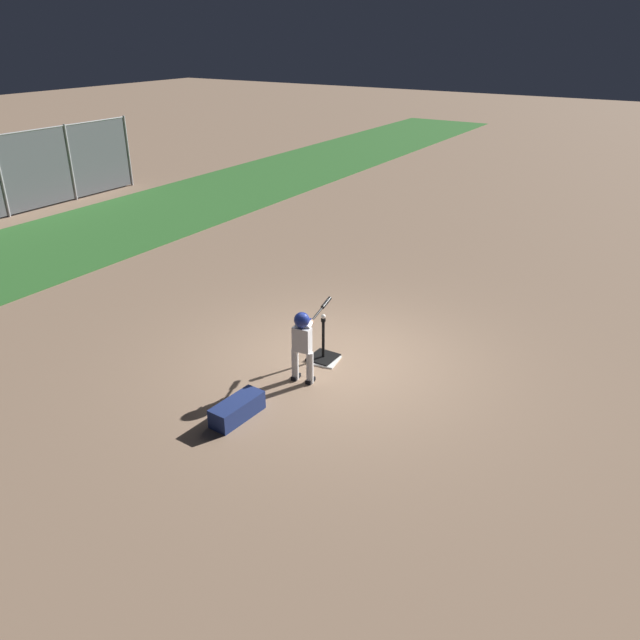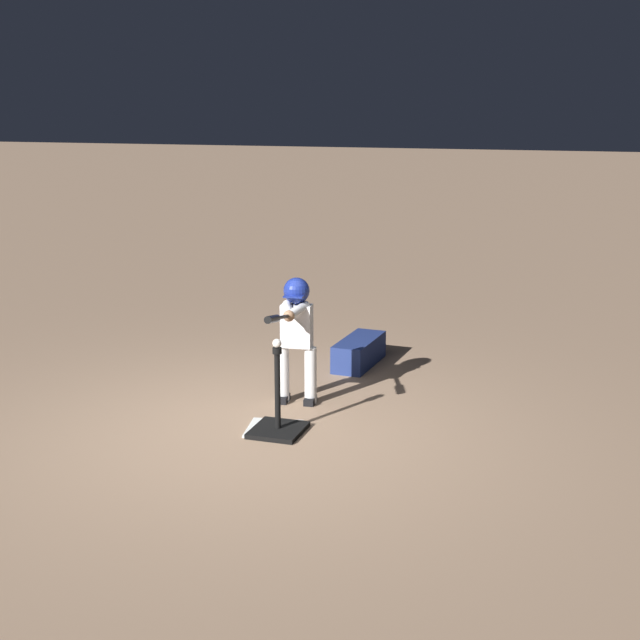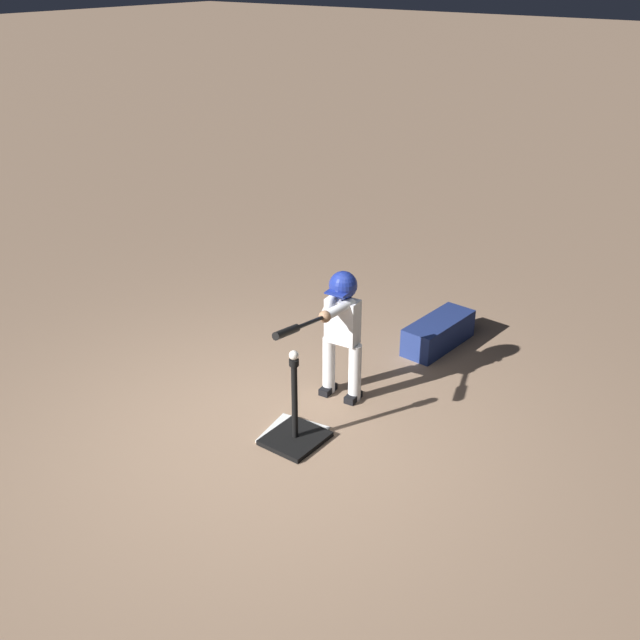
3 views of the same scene
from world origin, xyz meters
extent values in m
plane|color=#93755B|center=(0.00, 0.00, 0.00)|extent=(90.00, 90.00, 0.00)
cube|color=white|center=(-0.13, 0.18, 0.01)|extent=(0.51, 0.51, 0.02)
cube|color=black|center=(-0.09, 0.23, 0.02)|extent=(0.46, 0.41, 0.04)
cylinder|color=black|center=(-0.09, 0.23, 0.36)|extent=(0.05, 0.05, 0.64)
cylinder|color=black|center=(-0.09, 0.23, 0.71)|extent=(0.08, 0.08, 0.05)
cylinder|color=silver|center=(-0.87, 0.25, 0.26)|extent=(0.12, 0.12, 0.53)
cube|color=black|center=(-0.85, 0.26, 0.03)|extent=(0.19, 0.11, 0.06)
cylinder|color=silver|center=(-0.84, 0.00, 0.26)|extent=(0.12, 0.12, 0.53)
cube|color=black|center=(-0.83, 0.01, 0.03)|extent=(0.19, 0.11, 0.06)
cube|color=silver|center=(-0.86, 0.13, 0.72)|extent=(0.18, 0.29, 0.39)
sphere|color=#936B4C|center=(-0.86, 0.13, 1.03)|extent=(0.20, 0.20, 0.20)
sphere|color=navy|center=(-0.86, 0.13, 1.04)|extent=(0.23, 0.23, 0.23)
cube|color=navy|center=(-0.76, 0.14, 1.01)|extent=(0.14, 0.19, 0.01)
cylinder|color=silver|center=(-0.72, 0.19, 0.90)|extent=(0.32, 0.14, 0.11)
cylinder|color=silver|center=(-0.71, 0.10, 0.90)|extent=(0.32, 0.20, 0.11)
sphere|color=#936B4C|center=(-0.57, 0.16, 0.88)|extent=(0.10, 0.10, 0.10)
cylinder|color=black|center=(-0.23, 0.20, 0.94)|extent=(0.68, 0.10, 0.16)
cylinder|color=black|center=(-0.02, 0.22, 0.98)|extent=(0.30, 0.09, 0.11)
cylinder|color=black|center=(-0.59, 0.16, 0.88)|extent=(0.03, 0.05, 0.05)
sphere|color=white|center=(-0.09, 0.23, 0.77)|extent=(0.07, 0.07, 0.07)
cube|color=navy|center=(-2.17, 0.35, 0.14)|extent=(0.86, 0.37, 0.28)
camera|label=1|loc=(-7.75, -4.49, 4.96)|focal=35.00mm
camera|label=2|loc=(6.42, 2.71, 2.68)|focal=50.00mm
camera|label=3|loc=(3.70, 3.33, 3.45)|focal=42.00mm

